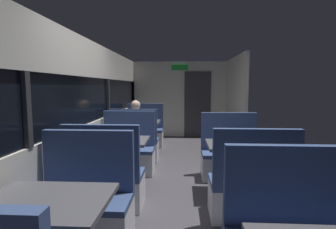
{
  "coord_description": "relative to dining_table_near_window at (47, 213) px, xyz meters",
  "views": [
    {
      "loc": [
        0.08,
        -3.85,
        1.55
      ],
      "look_at": [
        -0.32,
        3.54,
        0.75
      ],
      "focal_mm": 27.91,
      "sensor_mm": 36.0,
      "label": 1
    }
  ],
  "objects": [
    {
      "name": "coffee_cup_secondary",
      "position": [
        1.9,
        1.86,
        0.15
      ],
      "size": [
        0.07,
        0.07,
        0.09
      ],
      "color": "#B23333",
      "rests_on": "dining_table_rear_aisle"
    },
    {
      "name": "bench_mid_window_facing_entry",
      "position": [
        0.0,
        2.82,
        -0.31
      ],
      "size": [
        0.95,
        0.5,
        1.1
      ],
      "color": "silver",
      "rests_on": "ground_plane"
    },
    {
      "name": "dining_table_far_window",
      "position": [
        0.0,
        4.25,
        0.0
      ],
      "size": [
        0.9,
        0.7,
        0.74
      ],
      "color": "#9E9EA3",
      "rests_on": "ground_plane"
    },
    {
      "name": "carriage_window_panel_left",
      "position": [
        -0.56,
        2.09,
        0.47
      ],
      "size": [
        0.09,
        8.48,
        2.3
      ],
      "color": "beige",
      "rests_on": "ground_plane"
    },
    {
      "name": "dining_table_mid_window",
      "position": [
        0.0,
        2.12,
        0.0
      ],
      "size": [
        0.9,
        0.7,
        0.74
      ],
      "color": "#9E9EA3",
      "rests_on": "ground_plane"
    },
    {
      "name": "bench_mid_window_facing_end",
      "position": [
        0.0,
        1.42,
        -0.31
      ],
      "size": [
        0.95,
        0.5,
        1.1
      ],
      "color": "silver",
      "rests_on": "ground_plane"
    },
    {
      "name": "carriage_aisle_panel_right",
      "position": [
        2.34,
        5.09,
        0.51
      ],
      "size": [
        0.08,
        2.4,
        2.3
      ],
      "primitive_type": "cube",
      "color": "beige",
      "rests_on": "ground_plane"
    },
    {
      "name": "bench_far_window_facing_end",
      "position": [
        0.0,
        3.55,
        -0.31
      ],
      "size": [
        0.95,
        0.5,
        1.1
      ],
      "color": "silver",
      "rests_on": "ground_plane"
    },
    {
      "name": "carriage_end_bulkhead",
      "position": [
        0.95,
        6.28,
        0.5
      ],
      "size": [
        2.9,
        0.11,
        2.3
      ],
      "color": "beige",
      "rests_on": "ground_plane"
    },
    {
      "name": "bench_rear_aisle_facing_entry",
      "position": [
        1.79,
        2.62,
        -0.31
      ],
      "size": [
        0.95,
        0.5,
        1.1
      ],
      "color": "silver",
      "rests_on": "ground_plane"
    },
    {
      "name": "bench_near_window_facing_entry",
      "position": [
        0.0,
        0.7,
        -0.31
      ],
      "size": [
        0.95,
        0.5,
        1.1
      ],
      "color": "silver",
      "rests_on": "ground_plane"
    },
    {
      "name": "bench_rear_aisle_facing_end",
      "position": [
        1.79,
        1.22,
        -0.31
      ],
      "size": [
        0.95,
        0.5,
        1.1
      ],
      "color": "silver",
      "rests_on": "ground_plane"
    },
    {
      "name": "ground_plane",
      "position": [
        0.89,
        2.09,
        -0.65
      ],
      "size": [
        3.3,
        9.2,
        0.02
      ],
      "primitive_type": "cube",
      "color": "#423F44"
    },
    {
      "name": "bench_far_window_facing_entry",
      "position": [
        0.0,
        4.95,
        -0.31
      ],
      "size": [
        0.95,
        0.5,
        1.1
      ],
      "color": "silver",
      "rests_on": "ground_plane"
    },
    {
      "name": "dining_table_near_window",
      "position": [
        0.0,
        0.0,
        0.0
      ],
      "size": [
        0.9,
        0.7,
        0.74
      ],
      "color": "#9E9EA3",
      "rests_on": "ground_plane"
    },
    {
      "name": "dining_table_rear_aisle",
      "position": [
        1.79,
        1.92,
        0.0
      ],
      "size": [
        0.9,
        0.7,
        0.74
      ],
      "color": "#9E9EA3",
      "rests_on": "ground_plane"
    },
    {
      "name": "seated_passenger",
      "position": [
        0.0,
        3.62,
        -0.1
      ],
      "size": [
        0.47,
        0.55,
        1.26
      ],
      "color": "#26262D",
      "rests_on": "ground_plane"
    }
  ]
}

